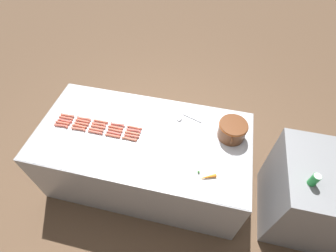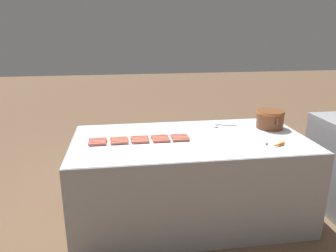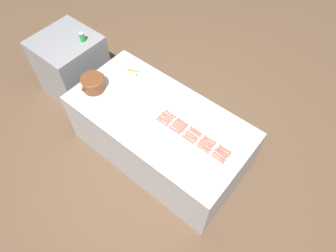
{
  "view_description": "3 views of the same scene",
  "coord_description": "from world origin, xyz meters",
  "px_view_note": "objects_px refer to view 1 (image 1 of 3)",
  "views": [
    {
      "loc": [
        1.4,
        0.59,
        2.79
      ],
      "look_at": [
        -0.13,
        0.23,
        0.87
      ],
      "focal_mm": 26.41,
      "sensor_mm": 36.0,
      "label": 1
    },
    {
      "loc": [
        2.77,
        -0.61,
        1.82
      ],
      "look_at": [
        -0.04,
        -0.2,
        0.94
      ],
      "focal_mm": 34.6,
      "sensor_mm": 36.0,
      "label": 2
    },
    {
      "loc": [
        -1.54,
        -1.4,
        3.52
      ],
      "look_at": [
        -0.12,
        -0.23,
        0.94
      ],
      "focal_mm": 32.04,
      "sensor_mm": 36.0,
      "label": 3
    }
  ],
  "objects_px": {
    "hot_dog_22": "(95,132)",
    "hot_dog_0": "(67,115)",
    "hot_dog_17": "(96,130)",
    "hot_dog_4": "(134,128)",
    "back_cabinet": "(312,195)",
    "hot_dog_16": "(80,126)",
    "serving_spoon": "(184,119)",
    "hot_dog_1": "(84,119)",
    "hot_dog_6": "(83,121)",
    "hot_dog_11": "(82,124)",
    "hot_dog_9": "(134,130)",
    "carrot": "(206,177)",
    "hot_dog_7": "(99,124)",
    "hot_dog_12": "(98,127)",
    "hot_dog_20": "(61,126)",
    "hot_dog_3": "(118,125)",
    "soda_can": "(314,180)",
    "hot_dog_2": "(101,121)",
    "hot_dog_19": "(132,136)",
    "bean_pot": "(232,129)",
    "hot_dog_8": "(116,127)",
    "hot_dog_24": "(129,139)",
    "hot_dog_5": "(66,118)",
    "hot_dog_13": "(115,130)",
    "hot_dog_14": "(132,133)",
    "hot_dog_15": "(63,123)",
    "hot_dog_18": "(114,133)",
    "hot_dog_23": "(113,136)",
    "hot_dog_10": "(65,121)"
  },
  "relations": [
    {
      "from": "hot_dog_14",
      "to": "soda_can",
      "type": "bearing_deg",
      "value": 81.81
    },
    {
      "from": "hot_dog_6",
      "to": "hot_dog_11",
      "type": "height_order",
      "value": "same"
    },
    {
      "from": "hot_dog_7",
      "to": "hot_dog_17",
      "type": "relative_size",
      "value": 1.0
    },
    {
      "from": "back_cabinet",
      "to": "hot_dog_11",
      "type": "relative_size",
      "value": 5.8
    },
    {
      "from": "hot_dog_4",
      "to": "hot_dog_5",
      "type": "distance_m",
      "value": 0.74
    },
    {
      "from": "hot_dog_2",
      "to": "hot_dog_12",
      "type": "xyz_separation_m",
      "value": [
        0.07,
        0.0,
        0.0
      ]
    },
    {
      "from": "hot_dog_0",
      "to": "hot_dog_10",
      "type": "bearing_deg",
      "value": 7.56
    },
    {
      "from": "hot_dog_4",
      "to": "bean_pot",
      "type": "height_order",
      "value": "bean_pot"
    },
    {
      "from": "hot_dog_11",
      "to": "hot_dog_20",
      "type": "xyz_separation_m",
      "value": [
        0.07,
        -0.19,
        0.0
      ]
    },
    {
      "from": "hot_dog_0",
      "to": "hot_dog_22",
      "type": "bearing_deg",
      "value": 69.18
    },
    {
      "from": "hot_dog_3",
      "to": "hot_dog_17",
      "type": "distance_m",
      "value": 0.22
    },
    {
      "from": "hot_dog_16",
      "to": "carrot",
      "type": "distance_m",
      "value": 1.37
    },
    {
      "from": "hot_dog_6",
      "to": "hot_dog_15",
      "type": "relative_size",
      "value": 1.0
    },
    {
      "from": "hot_dog_11",
      "to": "back_cabinet",
      "type": "bearing_deg",
      "value": 88.15
    },
    {
      "from": "serving_spoon",
      "to": "hot_dog_1",
      "type": "bearing_deg",
      "value": -76.8
    },
    {
      "from": "hot_dog_2",
      "to": "bean_pot",
      "type": "xyz_separation_m",
      "value": [
        -0.13,
        1.33,
        0.09
      ]
    },
    {
      "from": "hot_dog_19",
      "to": "bean_pot",
      "type": "bearing_deg",
      "value": 103.75
    },
    {
      "from": "hot_dog_5",
      "to": "hot_dog_13",
      "type": "distance_m",
      "value": 0.56
    },
    {
      "from": "hot_dog_10",
      "to": "hot_dog_24",
      "type": "bearing_deg",
      "value": 84.43
    },
    {
      "from": "back_cabinet",
      "to": "carrot",
      "type": "relative_size",
      "value": 5.44
    },
    {
      "from": "hot_dog_3",
      "to": "hot_dog_19",
      "type": "relative_size",
      "value": 1.0
    },
    {
      "from": "hot_dog_14",
      "to": "serving_spoon",
      "type": "relative_size",
      "value": 0.61
    },
    {
      "from": "hot_dog_11",
      "to": "hot_dog_18",
      "type": "relative_size",
      "value": 1.0
    },
    {
      "from": "hot_dog_9",
      "to": "hot_dog_11",
      "type": "height_order",
      "value": "same"
    },
    {
      "from": "hot_dog_8",
      "to": "hot_dog_24",
      "type": "height_order",
      "value": "same"
    },
    {
      "from": "back_cabinet",
      "to": "serving_spoon",
      "type": "height_order",
      "value": "back_cabinet"
    },
    {
      "from": "hot_dog_12",
      "to": "hot_dog_17",
      "type": "bearing_deg",
      "value": -8.39
    },
    {
      "from": "hot_dog_5",
      "to": "hot_dog_14",
      "type": "xyz_separation_m",
      "value": [
        0.04,
        0.74,
        0.0
      ]
    },
    {
      "from": "hot_dog_20",
      "to": "hot_dog_23",
      "type": "height_order",
      "value": "same"
    },
    {
      "from": "hot_dog_7",
      "to": "hot_dog_12",
      "type": "distance_m",
      "value": 0.04
    },
    {
      "from": "hot_dog_15",
      "to": "hot_dog_16",
      "type": "xyz_separation_m",
      "value": [
        0.0,
        0.19,
        0.0
      ]
    },
    {
      "from": "hot_dog_1",
      "to": "hot_dog_2",
      "type": "height_order",
      "value": "same"
    },
    {
      "from": "hot_dog_4",
      "to": "hot_dog_12",
      "type": "height_order",
      "value": "same"
    },
    {
      "from": "hot_dog_22",
      "to": "hot_dog_6",
      "type": "bearing_deg",
      "value": -120.02
    },
    {
      "from": "hot_dog_1",
      "to": "soda_can",
      "type": "bearing_deg",
      "value": 82.07
    },
    {
      "from": "hot_dog_5",
      "to": "hot_dog_23",
      "type": "height_order",
      "value": "same"
    },
    {
      "from": "hot_dog_1",
      "to": "hot_dog_2",
      "type": "xyz_separation_m",
      "value": [
        -0.0,
        0.19,
        0.0
      ]
    },
    {
      "from": "hot_dog_17",
      "to": "hot_dog_4",
      "type": "bearing_deg",
      "value": 107.11
    },
    {
      "from": "hot_dog_5",
      "to": "hot_dog_6",
      "type": "relative_size",
      "value": 1.0
    },
    {
      "from": "hot_dog_17",
      "to": "hot_dog_22",
      "type": "height_order",
      "value": "same"
    },
    {
      "from": "hot_dog_23",
      "to": "hot_dog_24",
      "type": "height_order",
      "value": "same"
    },
    {
      "from": "hot_dog_2",
      "to": "carrot",
      "type": "relative_size",
      "value": 0.94
    },
    {
      "from": "hot_dog_1",
      "to": "hot_dog_14",
      "type": "xyz_separation_m",
      "value": [
        0.07,
        0.55,
        0.0
      ]
    },
    {
      "from": "hot_dog_16",
      "to": "hot_dog_20",
      "type": "bearing_deg",
      "value": -78.77
    },
    {
      "from": "hot_dog_1",
      "to": "hot_dog_7",
      "type": "bearing_deg",
      "value": 79.03
    },
    {
      "from": "hot_dog_22",
      "to": "hot_dog_0",
      "type": "bearing_deg",
      "value": -110.82
    },
    {
      "from": "hot_dog_2",
      "to": "hot_dog_1",
      "type": "bearing_deg",
      "value": -89.13
    },
    {
      "from": "hot_dog_1",
      "to": "serving_spoon",
      "type": "bearing_deg",
      "value": 103.2
    },
    {
      "from": "serving_spoon",
      "to": "hot_dog_20",
      "type": "bearing_deg",
      "value": -72.43
    },
    {
      "from": "back_cabinet",
      "to": "hot_dog_16",
      "type": "distance_m",
      "value": 2.43
    }
  ]
}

